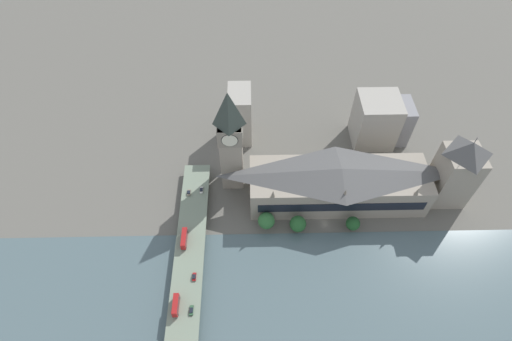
# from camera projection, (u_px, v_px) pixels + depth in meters

# --- Properties ---
(ground_plane) EXTENTS (600.00, 600.00, 0.00)m
(ground_plane) POSITION_uv_depth(u_px,v_px,m) (325.00, 224.00, 224.75)
(ground_plane) COLOR #605E56
(river_water) EXTENTS (58.75, 360.00, 0.30)m
(river_water) POSITION_uv_depth(u_px,v_px,m) (334.00, 284.00, 202.56)
(river_water) COLOR #4C6066
(river_water) RESTS_ON ground_plane
(parliament_hall) EXTENTS (30.16, 99.62, 26.96)m
(parliament_hall) POSITION_uv_depth(u_px,v_px,m) (338.00, 184.00, 225.51)
(parliament_hall) COLOR gray
(parliament_hall) RESTS_ON ground_plane
(clock_tower) EXTENTS (13.63, 13.63, 69.41)m
(clock_tower) POSITION_uv_depth(u_px,v_px,m) (231.00, 140.00, 215.42)
(clock_tower) COLOR gray
(clock_tower) RESTS_ON ground_plane
(victoria_tower) EXTENTS (19.41, 19.41, 50.27)m
(victoria_tower) POSITION_uv_depth(u_px,v_px,m) (456.00, 171.00, 218.71)
(victoria_tower) COLOR gray
(victoria_tower) RESTS_ON ground_plane
(road_bridge) EXTENTS (149.50, 15.35, 5.89)m
(road_bridge) POSITION_uv_depth(u_px,v_px,m) (187.00, 283.00, 198.04)
(road_bridge) COLOR #5D6A59
(road_bridge) RESTS_ON ground_plane
(double_decker_bus_lead) EXTENTS (11.28, 2.63, 4.72)m
(double_decker_bus_lead) POSITION_uv_depth(u_px,v_px,m) (184.00, 238.00, 209.39)
(double_decker_bus_lead) COLOR red
(double_decker_bus_lead) RESTS_ON road_bridge
(double_decker_bus_mid) EXTENTS (10.10, 2.62, 5.04)m
(double_decker_bus_mid) POSITION_uv_depth(u_px,v_px,m) (176.00, 305.00, 187.15)
(double_decker_bus_mid) COLOR red
(double_decker_bus_mid) RESTS_ON road_bridge
(car_northbound_mid) EXTENTS (4.40, 1.94, 1.43)m
(car_northbound_mid) POSITION_uv_depth(u_px,v_px,m) (201.00, 190.00, 231.23)
(car_northbound_mid) COLOR silver
(car_northbound_mid) RESTS_ON road_bridge
(car_northbound_tail) EXTENTS (4.15, 1.92, 1.42)m
(car_northbound_tail) POSITION_uv_depth(u_px,v_px,m) (189.00, 193.00, 230.11)
(car_northbound_tail) COLOR slate
(car_northbound_tail) RESTS_ON road_bridge
(car_southbound_lead) EXTENTS (4.23, 1.89, 1.49)m
(car_southbound_lead) POSITION_uv_depth(u_px,v_px,m) (194.00, 277.00, 198.03)
(car_southbound_lead) COLOR maroon
(car_southbound_lead) RESTS_ON road_bridge
(car_southbound_mid) EXTENTS (4.64, 1.75, 1.38)m
(car_southbound_mid) POSITION_uv_depth(u_px,v_px,m) (191.00, 310.00, 187.66)
(car_southbound_mid) COLOR #2D5638
(car_southbound_mid) RESTS_ON road_bridge
(city_block_west) EXTENTS (20.33, 21.29, 27.77)m
(city_block_west) POSITION_uv_depth(u_px,v_px,m) (392.00, 121.00, 256.18)
(city_block_west) COLOR gray
(city_block_west) RESTS_ON ground_plane
(city_block_center) EXTENTS (22.13, 14.19, 36.88)m
(city_block_center) POSITION_uv_depth(u_px,v_px,m) (240.00, 115.00, 253.24)
(city_block_center) COLOR #A39E93
(city_block_center) RESTS_ON ground_plane
(city_block_east) EXTENTS (24.65, 25.54, 33.42)m
(city_block_east) POSITION_uv_depth(u_px,v_px,m) (375.00, 120.00, 252.70)
(city_block_east) COLOR #A39E93
(city_block_east) RESTS_ON ground_plane
(tree_embankment_near) EXTENTS (9.34, 9.34, 11.66)m
(tree_embankment_near) POSITION_uv_depth(u_px,v_px,m) (266.00, 221.00, 217.85)
(tree_embankment_near) COLOR brown
(tree_embankment_near) RESTS_ON ground_plane
(tree_embankment_mid) EXTENTS (9.08, 9.08, 11.20)m
(tree_embankment_mid) POSITION_uv_depth(u_px,v_px,m) (298.00, 224.00, 216.99)
(tree_embankment_mid) COLOR brown
(tree_embankment_mid) RESTS_ON ground_plane
(tree_embankment_far) EXTENTS (7.79, 7.79, 9.59)m
(tree_embankment_far) POSITION_uv_depth(u_px,v_px,m) (353.00, 223.00, 218.26)
(tree_embankment_far) COLOR brown
(tree_embankment_far) RESTS_ON ground_plane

